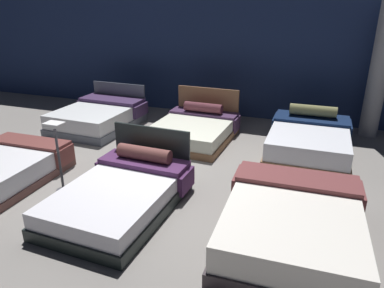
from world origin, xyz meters
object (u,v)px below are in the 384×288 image
(bed_0, at_px, (0,170))
(support_pillar, at_px, (382,57))
(bed_1, at_px, (122,193))
(bed_3, at_px, (99,117))
(bed_4, at_px, (194,129))
(price_sign, at_px, (60,165))
(bed_5, at_px, (309,141))
(bed_2, at_px, (292,225))

(bed_0, xyz_separation_m, support_pillar, (5.99, 4.62, 1.53))
(bed_1, height_order, bed_3, bed_1)
(support_pillar, bearing_deg, bed_0, -142.39)
(bed_3, relative_size, bed_4, 1.02)
(price_sign, bearing_deg, bed_4, 68.17)
(bed_1, bearing_deg, bed_5, 52.49)
(bed_5, relative_size, price_sign, 1.86)
(bed_5, bearing_deg, price_sign, -141.17)
(bed_0, distance_m, bed_2, 4.73)
(bed_3, height_order, bed_4, bed_4)
(bed_4, xyz_separation_m, bed_5, (2.41, -0.07, 0.06))
(price_sign, distance_m, support_pillar, 6.73)
(bed_2, xyz_separation_m, bed_3, (-4.79, 3.05, -0.01))
(bed_5, bearing_deg, bed_2, -90.55)
(bed_0, height_order, bed_5, bed_5)
(support_pillar, bearing_deg, bed_1, -128.48)
(bed_0, distance_m, bed_1, 2.32)
(bed_1, height_order, bed_4, bed_4)
(bed_2, height_order, bed_3, bed_3)
(bed_2, bearing_deg, bed_5, 87.43)
(bed_4, distance_m, price_sign, 3.17)
(bed_5, bearing_deg, bed_4, 178.50)
(bed_3, height_order, support_pillar, support_pillar)
(bed_1, bearing_deg, bed_0, -178.05)
(price_sign, relative_size, support_pillar, 0.33)
(bed_3, distance_m, bed_5, 4.84)
(bed_0, distance_m, bed_3, 3.01)
(bed_5, height_order, support_pillar, support_pillar)
(bed_3, xyz_separation_m, price_sign, (1.25, -2.91, 0.18))
(bed_4, bearing_deg, bed_3, -177.28)
(bed_0, xyz_separation_m, bed_2, (4.73, -0.04, 0.05))
(bed_0, relative_size, bed_1, 0.97)
(bed_3, bearing_deg, bed_1, -49.66)
(bed_4, bearing_deg, support_pillar, 25.41)
(price_sign, bearing_deg, bed_5, 38.57)
(bed_0, height_order, bed_4, bed_4)
(bed_2, distance_m, support_pillar, 5.05)
(bed_0, bearing_deg, bed_4, 51.04)
(bed_0, height_order, bed_3, bed_3)
(bed_1, height_order, bed_5, bed_1)
(bed_2, bearing_deg, price_sign, 175.88)
(bed_2, bearing_deg, bed_0, 177.74)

